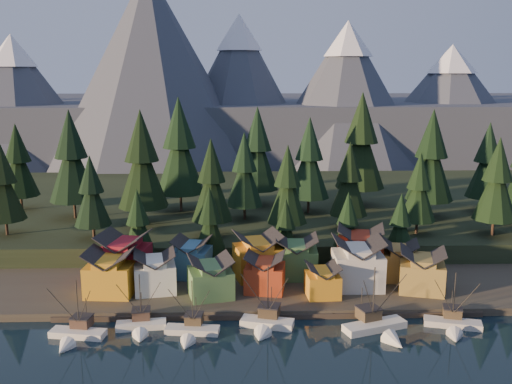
{
  "coord_description": "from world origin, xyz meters",
  "views": [
    {
      "loc": [
        -5.36,
        -83.4,
        44.98
      ],
      "look_at": [
        -1.98,
        30.0,
        20.94
      ],
      "focal_mm": 40.0,
      "sensor_mm": 36.0,
      "label": 1
    }
  ],
  "objects_px": {
    "boat_2": "(191,325)",
    "boat_5": "(379,320)",
    "boat_3": "(266,316)",
    "house_front_1": "(155,270)",
    "house_front_0": "(110,271)",
    "house_back_1": "(192,256)",
    "house_back_0": "(124,256)",
    "boat_6": "(454,318)",
    "boat_1": "(141,319)",
    "boat_0": "(74,328)"
  },
  "relations": [
    {
      "from": "boat_2",
      "to": "boat_5",
      "type": "height_order",
      "value": "boat_5"
    },
    {
      "from": "boat_3",
      "to": "house_front_1",
      "type": "xyz_separation_m",
      "value": [
        -21.66,
        14.7,
        3.38
      ]
    },
    {
      "from": "house_front_0",
      "to": "house_back_1",
      "type": "xyz_separation_m",
      "value": [
        15.38,
        9.56,
        -0.29
      ]
    },
    {
      "from": "boat_2",
      "to": "house_back_0",
      "type": "xyz_separation_m",
      "value": [
        -15.79,
        23.12,
        5.06
      ]
    },
    {
      "from": "boat_6",
      "to": "house_front_1",
      "type": "xyz_separation_m",
      "value": [
        -55.04,
        15.82,
        3.84
      ]
    },
    {
      "from": "boat_1",
      "to": "boat_5",
      "type": "xyz_separation_m",
      "value": [
        41.97,
        -2.15,
        0.18
      ]
    },
    {
      "from": "boat_3",
      "to": "house_front_1",
      "type": "bearing_deg",
      "value": 160.7
    },
    {
      "from": "boat_2",
      "to": "house_front_0",
      "type": "relative_size",
      "value": 1.09
    },
    {
      "from": "boat_0",
      "to": "house_back_1",
      "type": "xyz_separation_m",
      "value": [
        18.0,
        26.35,
        3.85
      ]
    },
    {
      "from": "boat_0",
      "to": "boat_6",
      "type": "xyz_separation_m",
      "value": [
        66.28,
        2.03,
        -0.1
      ]
    },
    {
      "from": "house_front_1",
      "to": "house_back_1",
      "type": "height_order",
      "value": "house_back_1"
    },
    {
      "from": "boat_2",
      "to": "boat_3",
      "type": "height_order",
      "value": "boat_3"
    },
    {
      "from": "boat_0",
      "to": "boat_6",
      "type": "relative_size",
      "value": 1.02
    },
    {
      "from": "boat_1",
      "to": "house_front_1",
      "type": "bearing_deg",
      "value": 81.2
    },
    {
      "from": "boat_2",
      "to": "house_front_0",
      "type": "height_order",
      "value": "house_front_0"
    },
    {
      "from": "boat_5",
      "to": "house_back_1",
      "type": "height_order",
      "value": "boat_5"
    },
    {
      "from": "boat_5",
      "to": "house_front_0",
      "type": "height_order",
      "value": "boat_5"
    },
    {
      "from": "house_front_0",
      "to": "house_back_0",
      "type": "relative_size",
      "value": 0.86
    },
    {
      "from": "house_back_1",
      "to": "boat_0",
      "type": "bearing_deg",
      "value": -113.35
    },
    {
      "from": "boat_1",
      "to": "house_back_0",
      "type": "relative_size",
      "value": 0.98
    },
    {
      "from": "house_front_0",
      "to": "boat_3",
      "type": "bearing_deg",
      "value": -19.74
    },
    {
      "from": "boat_2",
      "to": "boat_6",
      "type": "height_order",
      "value": "boat_6"
    },
    {
      "from": "boat_0",
      "to": "house_front_1",
      "type": "xyz_separation_m",
      "value": [
        11.24,
        17.85,
        3.75
      ]
    },
    {
      "from": "boat_0",
      "to": "boat_1",
      "type": "distance_m",
      "value": 11.16
    },
    {
      "from": "boat_3",
      "to": "house_front_0",
      "type": "bearing_deg",
      "value": 170.62
    },
    {
      "from": "boat_6",
      "to": "house_front_0",
      "type": "bearing_deg",
      "value": -177.33
    },
    {
      "from": "boat_3",
      "to": "boat_6",
      "type": "bearing_deg",
      "value": 12.93
    },
    {
      "from": "house_front_0",
      "to": "house_back_1",
      "type": "distance_m",
      "value": 18.11
    },
    {
      "from": "house_front_0",
      "to": "house_front_1",
      "type": "relative_size",
      "value": 1.05
    },
    {
      "from": "boat_0",
      "to": "house_back_0",
      "type": "xyz_separation_m",
      "value": [
        3.99,
        23.91,
        4.86
      ]
    },
    {
      "from": "house_back_1",
      "to": "house_front_1",
      "type": "bearing_deg",
      "value": -117.51
    },
    {
      "from": "boat_0",
      "to": "house_front_0",
      "type": "bearing_deg",
      "value": 91.03
    },
    {
      "from": "house_back_1",
      "to": "house_front_0",
      "type": "bearing_deg",
      "value": -137.14
    },
    {
      "from": "boat_2",
      "to": "house_front_0",
      "type": "xyz_separation_m",
      "value": [
        -17.15,
        16.0,
        4.33
      ]
    },
    {
      "from": "boat_6",
      "to": "house_back_0",
      "type": "distance_m",
      "value": 66.21
    },
    {
      "from": "boat_2",
      "to": "house_back_1",
      "type": "height_order",
      "value": "house_back_1"
    },
    {
      "from": "house_back_0",
      "to": "boat_3",
      "type": "bearing_deg",
      "value": -24.2
    },
    {
      "from": "boat_1",
      "to": "house_front_0",
      "type": "distance_m",
      "value": 16.41
    },
    {
      "from": "boat_6",
      "to": "house_front_1",
      "type": "relative_size",
      "value": 1.19
    },
    {
      "from": "boat_5",
      "to": "house_back_0",
      "type": "xyz_separation_m",
      "value": [
        -48.69,
        22.94,
        4.67
      ]
    },
    {
      "from": "boat_3",
      "to": "house_back_1",
      "type": "height_order",
      "value": "boat_3"
    },
    {
      "from": "boat_5",
      "to": "house_back_0",
      "type": "relative_size",
      "value": 1.13
    },
    {
      "from": "boat_0",
      "to": "boat_2",
      "type": "distance_m",
      "value": 19.8
    },
    {
      "from": "boat_5",
      "to": "house_back_0",
      "type": "distance_m",
      "value": 54.02
    },
    {
      "from": "boat_1",
      "to": "boat_6",
      "type": "height_order",
      "value": "boat_6"
    },
    {
      "from": "boat_6",
      "to": "house_front_0",
      "type": "xyz_separation_m",
      "value": [
        -63.65,
        14.76,
        4.23
      ]
    },
    {
      "from": "boat_5",
      "to": "house_back_1",
      "type": "relative_size",
      "value": 1.42
    },
    {
      "from": "boat_0",
      "to": "house_front_0",
      "type": "distance_m",
      "value": 17.49
    },
    {
      "from": "boat_5",
      "to": "boat_1",
      "type": "bearing_deg",
      "value": 157.28
    },
    {
      "from": "boat_3",
      "to": "house_front_0",
      "type": "xyz_separation_m",
      "value": [
        -30.28,
        13.64,
        3.77
      ]
    }
  ]
}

